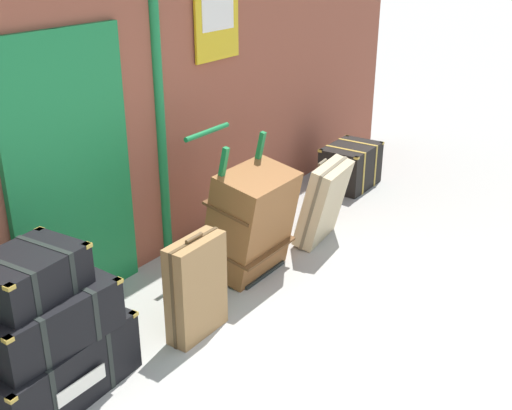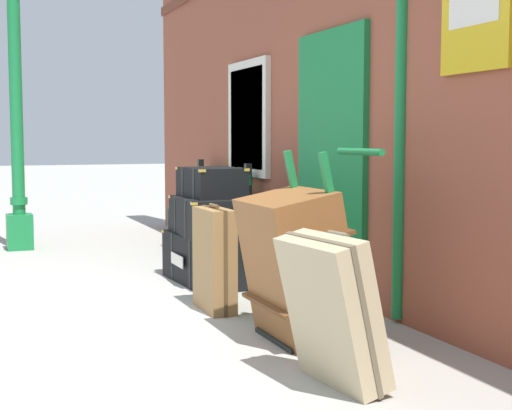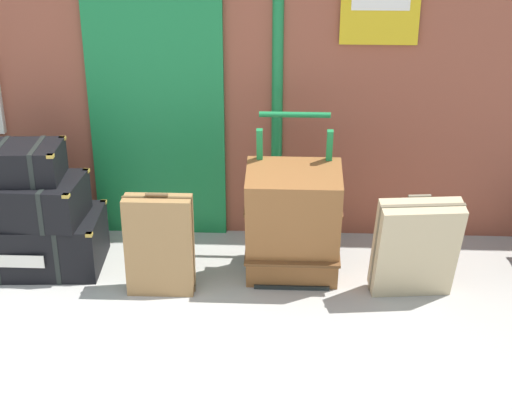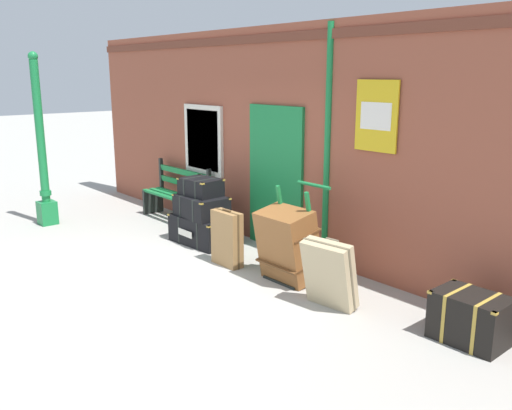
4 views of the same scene
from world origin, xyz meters
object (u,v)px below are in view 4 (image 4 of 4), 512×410
at_px(steamer_trunk_base, 204,229).
at_px(suitcase_brown, 329,274).
at_px(steamer_trunk_middle, 201,206).
at_px(corner_trunk, 471,318).
at_px(steamer_trunk_top, 201,187).
at_px(lamp_post, 43,162).
at_px(platform_bench, 178,196).
at_px(large_brown_trunk, 288,245).
at_px(suitcase_beige, 227,238).
at_px(porters_trolley, 298,257).

distance_m(steamer_trunk_base, suitcase_brown, 2.89).
height_order(steamer_trunk_middle, corner_trunk, steamer_trunk_middle).
bearing_deg(steamer_trunk_top, steamer_trunk_base, 20.96).
height_order(steamer_trunk_top, suitcase_brown, steamer_trunk_top).
distance_m(lamp_post, platform_bench, 2.33).
xyz_separation_m(steamer_trunk_base, large_brown_trunk, (1.99, -0.14, 0.26)).
relative_size(lamp_post, platform_bench, 1.80).
xyz_separation_m(steamer_trunk_top, suitcase_beige, (1.07, -0.34, -0.50)).
distance_m(porters_trolley, corner_trunk, 2.30).
height_order(porters_trolley, suitcase_beige, porters_trolley).
height_order(steamer_trunk_base, steamer_trunk_top, steamer_trunk_top).
distance_m(steamer_trunk_top, large_brown_trunk, 2.07).
height_order(platform_bench, suitcase_beige, platform_bench).
distance_m(porters_trolley, suitcase_brown, 0.96).
bearing_deg(steamer_trunk_middle, suitcase_brown, -6.00).
height_order(steamer_trunk_base, corner_trunk, corner_trunk).
distance_m(platform_bench, steamer_trunk_middle, 1.45).
relative_size(platform_bench, porters_trolley, 1.34).
xyz_separation_m(lamp_post, platform_bench, (1.26, 1.84, -0.65)).
bearing_deg(porters_trolley, steamer_trunk_middle, -177.86).
distance_m(lamp_post, steamer_trunk_base, 3.13).
relative_size(steamer_trunk_base, suitcase_brown, 1.32).
height_order(steamer_trunk_base, suitcase_beige, suitcase_beige).
bearing_deg(steamer_trunk_top, suitcase_beige, -17.39).
bearing_deg(suitcase_brown, steamer_trunk_top, 173.58).
bearing_deg(lamp_post, steamer_trunk_base, 28.67).
bearing_deg(porters_trolley, lamp_post, -162.33).
bearing_deg(steamer_trunk_top, steamer_trunk_middle, -33.70).
height_order(platform_bench, steamer_trunk_base, platform_bench).
bearing_deg(lamp_post, steamer_trunk_top, 28.79).
distance_m(lamp_post, steamer_trunk_middle, 3.02).
distance_m(steamer_trunk_base, suitcase_beige, 1.10).
bearing_deg(steamer_trunk_base, suitcase_beige, -18.88).
xyz_separation_m(steamer_trunk_middle, corner_trunk, (4.29, 0.14, -0.34)).
bearing_deg(suitcase_beige, porters_trolley, 21.85).
xyz_separation_m(platform_bench, suitcase_beige, (2.40, -0.76, -0.07)).
height_order(steamer_trunk_middle, large_brown_trunk, large_brown_trunk).
distance_m(platform_bench, suitcase_brown, 4.30).
distance_m(steamer_trunk_middle, steamer_trunk_top, 0.29).
xyz_separation_m(lamp_post, steamer_trunk_top, (2.59, 1.42, -0.22)).
height_order(steamer_trunk_middle, suitcase_beige, suitcase_beige).
height_order(lamp_post, porters_trolley, lamp_post).
height_order(steamer_trunk_top, suitcase_beige, steamer_trunk_top).
relative_size(porters_trolley, suitcase_brown, 1.50).
bearing_deg(steamer_trunk_top, large_brown_trunk, -3.56).
xyz_separation_m(steamer_trunk_middle, large_brown_trunk, (1.99, -0.10, -0.11)).
xyz_separation_m(suitcase_brown, corner_trunk, (1.43, 0.45, -0.15)).
bearing_deg(large_brown_trunk, steamer_trunk_middle, 177.10).
relative_size(steamer_trunk_top, suitcase_brown, 0.81).
bearing_deg(large_brown_trunk, corner_trunk, 6.10).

